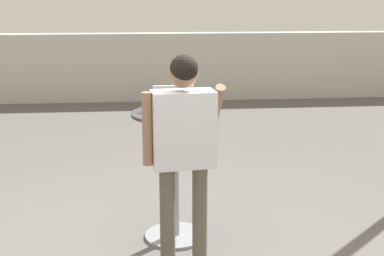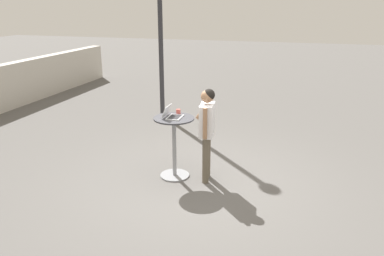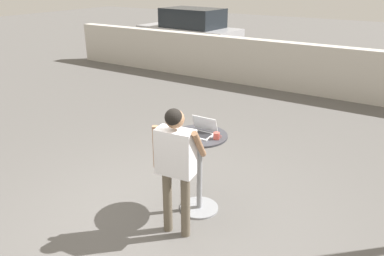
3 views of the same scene
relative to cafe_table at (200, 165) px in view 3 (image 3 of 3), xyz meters
name	(u,v)px [view 3 (image 3 of 3)]	position (x,y,z in m)	size (l,w,h in m)	color
ground_plane	(165,222)	(-0.21, -0.49, -0.66)	(50.00, 50.00, 0.00)	#5B5956
pavement_kerb	(314,70)	(-0.21, 6.06, -0.02)	(16.32, 0.35, 1.28)	beige
cafe_table	(200,165)	(0.00, 0.00, 0.00)	(0.69, 0.69, 1.08)	gray
laptop	(201,131)	(0.00, 0.03, 0.46)	(0.34, 0.30, 0.20)	silver
coffee_mug	(217,136)	(0.24, 0.00, 0.46)	(0.11, 0.08, 0.08)	#C14C42
standing_person	(175,157)	(0.03, -0.57, 0.36)	(0.58, 0.40, 1.61)	brown
parked_car_near_street	(190,32)	(-5.65, 8.61, 0.20)	(4.09, 2.03, 1.75)	#9E9EA3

